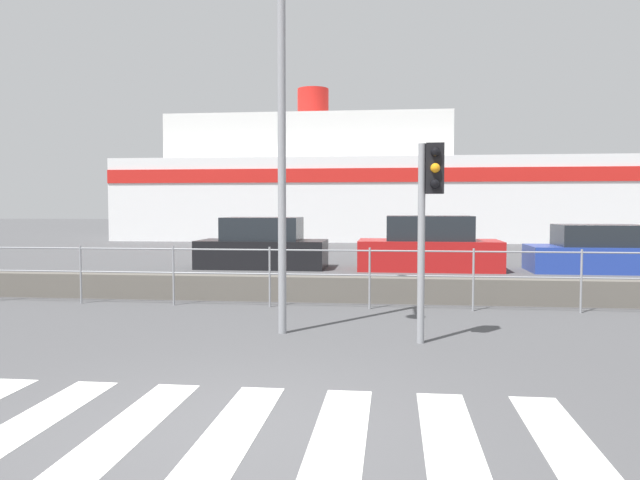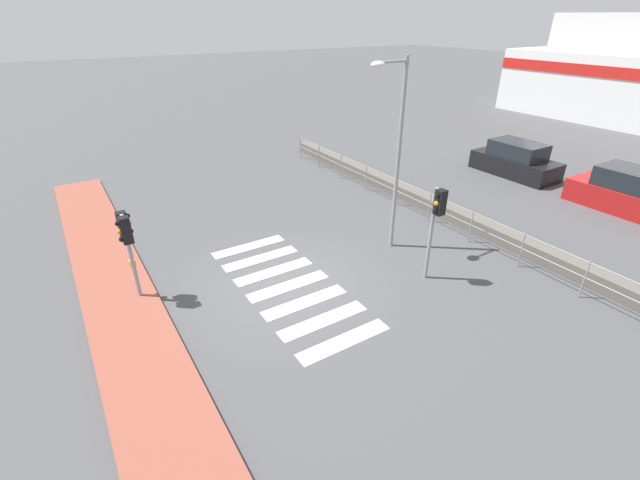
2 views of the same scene
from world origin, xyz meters
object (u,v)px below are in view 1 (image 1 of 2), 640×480
parked_car_blue (599,252)px  streetlamp (279,84)px  parked_car_red (429,247)px  ferry_boat (358,188)px  parked_car_black (262,246)px  traffic_light_far (430,197)px

parked_car_blue → streetlamp: bearing=-127.4°
streetlamp → parked_car_red: bearing=74.7°
streetlamp → ferry_boat: size_ratio=0.21×
parked_car_black → parked_car_red: (5.01, -0.00, 0.02)m
streetlamp → ferry_boat: bearing=90.8°
traffic_light_far → parked_car_black: bearing=114.0°
ferry_boat → parked_car_red: ferry_boat is taller
traffic_light_far → ferry_boat: size_ratio=0.10×
ferry_boat → parked_car_blue: (7.88, -17.55, -2.33)m
traffic_light_far → parked_car_red: size_ratio=0.66×
ferry_boat → parked_car_red: 17.96m
traffic_light_far → streetlamp: bearing=174.5°
traffic_light_far → ferry_boat: bearing=95.2°
streetlamp → parked_car_blue: streetlamp is taller
ferry_boat → parked_car_black: (-1.94, -17.55, -2.25)m
parked_car_black → parked_car_red: bearing=-0.0°
parked_car_black → parked_car_blue: parked_car_black is taller
parked_car_black → traffic_light_far: bearing=-66.0°
traffic_light_far → parked_car_black: (-4.44, 10.00, -1.35)m
streetlamp → parked_car_red: size_ratio=1.40×
streetlamp → parked_car_black: streetlamp is taller
streetlamp → parked_car_blue: (7.48, 9.79, -3.03)m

